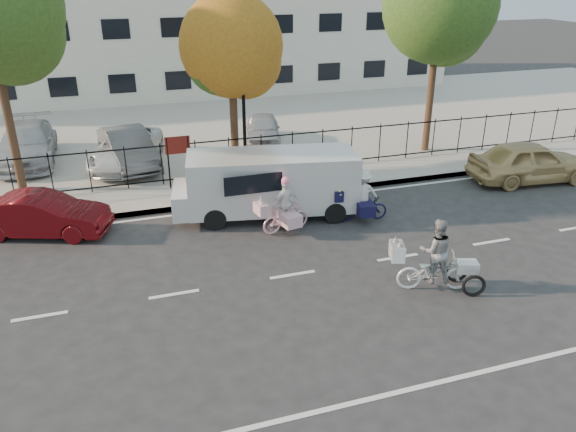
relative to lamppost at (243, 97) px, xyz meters
name	(u,v)px	position (x,y,z in m)	size (l,w,h in m)	color
ground	(293,275)	(-0.50, -6.80, -3.11)	(120.00, 120.00, 0.00)	#333334
road_markings	(293,275)	(-0.50, -6.80, -3.11)	(60.00, 9.52, 0.01)	silver
curb	(244,200)	(-0.50, -1.75, -3.04)	(60.00, 0.10, 0.15)	#A8A399
sidewalk	(237,189)	(-0.50, -0.70, -3.04)	(60.00, 2.20, 0.15)	#A8A399
parking_lot	(195,126)	(-0.50, 8.20, -3.04)	(60.00, 15.60, 0.15)	#A8A399
iron_fence	(229,157)	(-0.50, 0.40, -2.21)	(58.00, 0.06, 1.50)	black
building	(165,40)	(-0.50, 18.20, -0.11)	(34.00, 10.00, 6.00)	silver
lamppost	(243,97)	(0.00, 0.00, 0.00)	(0.36, 0.36, 4.33)	black
street_sign	(178,152)	(-2.35, 0.00, -1.70)	(0.85, 0.06, 1.80)	black
zebra_trike	(435,263)	(2.52, -8.49, -2.40)	(2.15, 1.35, 1.85)	white
unicorn_bike	(285,212)	(0.10, -4.30, -2.48)	(1.74, 1.24, 1.72)	#FFC2D0
bull_bike	(362,201)	(2.60, -4.24, -2.47)	(1.77, 1.23, 1.62)	#141038
white_van	(269,182)	(0.00, -3.00, -2.01)	(5.92, 2.81, 2.00)	silver
red_sedan	(42,215)	(-6.63, -2.30, -2.49)	(1.31, 3.77, 1.24)	#54090D
gold_sedan	(530,162)	(9.83, -3.00, -2.36)	(1.78, 4.41, 1.50)	tan
lot_car_a	(27,144)	(-7.61, 4.62, -2.24)	(2.03, 4.99, 1.45)	#AFB0B7
lot_car_b	(126,148)	(-3.96, 3.01, -2.31)	(2.16, 4.68, 1.30)	white
lot_car_c	(128,148)	(-3.89, 2.82, -2.25)	(1.51, 4.32, 1.42)	#53565B
lot_car_d	(263,129)	(1.85, 4.26, -2.36)	(1.43, 3.56, 1.21)	#A9ABB1
tree_mid	(235,50)	(-0.04, 0.86, 1.45)	(3.58, 3.56, 6.52)	#442D1D
tree_east	(441,11)	(8.16, 1.19, 2.52)	(4.38, 4.38, 8.04)	#442D1D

